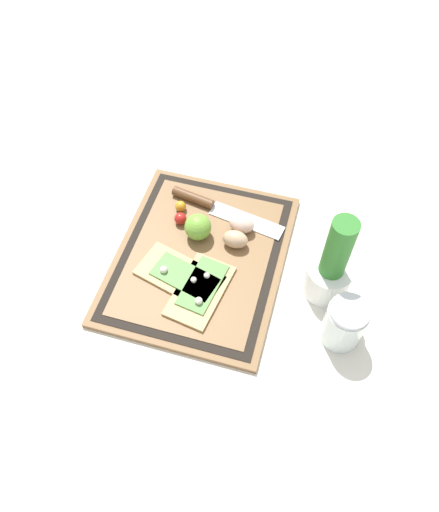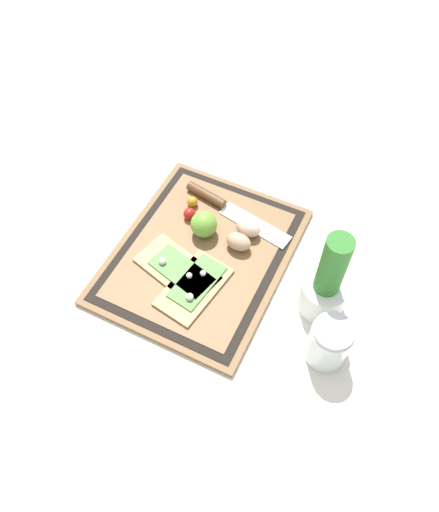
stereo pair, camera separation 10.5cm
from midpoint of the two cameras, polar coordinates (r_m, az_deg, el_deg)
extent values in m
plane|color=silver|center=(1.08, 0.65, -0.30)|extent=(6.00, 6.00, 0.00)
cube|color=brown|center=(1.08, 0.66, -0.13)|extent=(0.44, 0.35, 0.01)
cube|color=black|center=(1.07, 0.66, 0.08)|extent=(0.41, 0.33, 0.00)
cube|color=brown|center=(1.07, 0.66, 0.12)|extent=(0.38, 0.29, 0.00)
cube|color=tan|center=(1.04, -2.02, -1.72)|extent=(0.13, 0.19, 0.01)
cube|color=#568942|center=(1.03, -1.48, -1.96)|extent=(0.10, 0.15, 0.00)
sphere|color=silver|center=(1.04, -3.71, -0.81)|extent=(0.02, 0.02, 0.02)
sphere|color=silver|center=(1.02, -0.57, -2.47)|extent=(0.01, 0.01, 0.01)
cube|color=tan|center=(1.02, -0.03, -3.81)|extent=(0.17, 0.12, 0.01)
cube|color=#568942|center=(1.02, 0.36, -3.17)|extent=(0.13, 0.08, 0.00)
sphere|color=silver|center=(0.99, -0.44, -4.93)|extent=(0.02, 0.02, 0.02)
sphere|color=silver|center=(1.02, 1.01, -2.21)|extent=(0.01, 0.01, 0.01)
cube|color=silver|center=(1.12, 6.73, 3.36)|extent=(0.07, 0.18, 0.00)
cylinder|color=brown|center=(1.16, 1.08, 6.84)|extent=(0.04, 0.10, 0.02)
ellipsoid|color=tan|center=(1.07, 4.99, 1.43)|extent=(0.04, 0.06, 0.04)
ellipsoid|color=beige|center=(1.09, 6.04, 3.00)|extent=(0.04, 0.06, 0.04)
sphere|color=#70A838|center=(1.08, 0.97, 3.45)|extent=(0.06, 0.06, 0.06)
sphere|color=red|center=(1.12, -0.79, 4.68)|extent=(0.03, 0.03, 0.03)
sphere|color=orange|center=(1.14, -0.51, 6.06)|extent=(0.02, 0.02, 0.02)
cylinder|color=white|center=(1.02, 14.68, -4.46)|extent=(0.09, 0.09, 0.08)
cylinder|color=#2D7528|center=(0.95, 15.84, -1.69)|extent=(0.05, 0.05, 0.18)
cylinder|color=silver|center=(0.96, 15.46, -9.87)|extent=(0.08, 0.08, 0.10)
cylinder|color=#B73323|center=(0.99, 15.08, -10.58)|extent=(0.07, 0.07, 0.03)
cylinder|color=silver|center=(0.92, 16.21, -8.48)|extent=(0.07, 0.07, 0.01)
camera|label=1|loc=(0.05, -87.13, 4.22)|focal=35.00mm
camera|label=2|loc=(0.05, 92.87, -4.22)|focal=35.00mm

